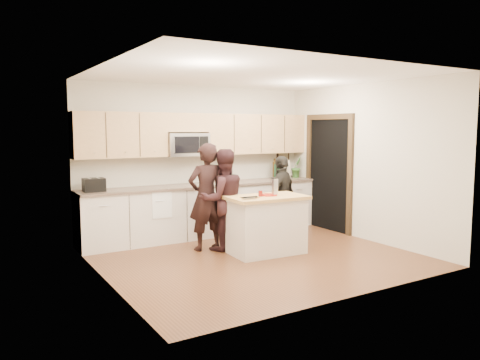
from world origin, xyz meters
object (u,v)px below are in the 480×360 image
woman_center (223,200)px  woman_right (282,197)px  island (267,224)px  toaster (94,185)px  woman_left (206,197)px

woman_center → woman_right: (1.33, 0.22, -0.08)m
island → woman_right: 1.19m
toaster → woman_left: size_ratio=0.19×
woman_left → woman_right: 1.56m
toaster → woman_center: (1.75, -1.03, -0.24)m
island → woman_center: size_ratio=0.77×
island → woman_left: 1.05m
woman_left → woman_right: (1.55, 0.09, -0.12)m
woman_center → island: bearing=136.5°
toaster → woman_left: bearing=-30.7°
toaster → woman_center: size_ratio=0.20×
island → woman_center: woman_center is taller
woman_left → woman_right: woman_left is taller
island → woman_left: woman_left is taller
toaster → woman_right: woman_right is taller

